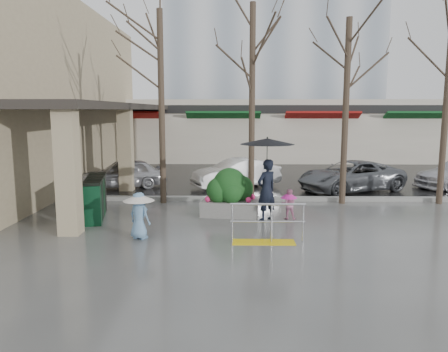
{
  "coord_description": "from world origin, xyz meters",
  "views": [
    {
      "loc": [
        0.46,
        -11.99,
        3.35
      ],
      "look_at": [
        0.25,
        1.56,
        1.3
      ],
      "focal_mm": 35.0,
      "sensor_mm": 36.0,
      "label": 1
    }
  ],
  "objects_px": {
    "handrail": "(266,228)",
    "news_boxes": "(96,197)",
    "tree_mideast": "(348,66)",
    "child_blue": "(139,210)",
    "planter": "(230,193)",
    "car_c": "(351,176)",
    "child_pink": "(289,202)",
    "tree_west": "(161,60)",
    "car_a": "(123,173)",
    "tree_midwest": "(252,55)",
    "car_b": "(236,173)",
    "woman": "(267,168)"
  },
  "relations": [
    {
      "from": "child_pink",
      "to": "tree_mideast",
      "type": "bearing_deg",
      "value": -127.67
    },
    {
      "from": "car_b",
      "to": "tree_midwest",
      "type": "bearing_deg",
      "value": -16.09
    },
    {
      "from": "woman",
      "to": "news_boxes",
      "type": "distance_m",
      "value": 5.42
    },
    {
      "from": "planter",
      "to": "car_c",
      "type": "relative_size",
      "value": 0.41
    },
    {
      "from": "tree_midwest",
      "to": "tree_mideast",
      "type": "distance_m",
      "value": 3.32
    },
    {
      "from": "woman",
      "to": "planter",
      "type": "relative_size",
      "value": 1.37
    },
    {
      "from": "news_boxes",
      "to": "planter",
      "type": "bearing_deg",
      "value": -7.68
    },
    {
      "from": "planter",
      "to": "child_blue",
      "type": "bearing_deg",
      "value": -132.83
    },
    {
      "from": "car_c",
      "to": "handrail",
      "type": "bearing_deg",
      "value": -52.55
    },
    {
      "from": "child_pink",
      "to": "child_blue",
      "type": "relative_size",
      "value": 0.76
    },
    {
      "from": "woman",
      "to": "child_blue",
      "type": "distance_m",
      "value": 4.1
    },
    {
      "from": "tree_mideast",
      "to": "car_b",
      "type": "distance_m",
      "value": 6.53
    },
    {
      "from": "handrail",
      "to": "tree_west",
      "type": "xyz_separation_m",
      "value": [
        -3.36,
        4.8,
        4.71
      ]
    },
    {
      "from": "woman",
      "to": "car_a",
      "type": "distance_m",
      "value": 8.08
    },
    {
      "from": "woman",
      "to": "news_boxes",
      "type": "bearing_deg",
      "value": -41.21
    },
    {
      "from": "tree_mideast",
      "to": "child_pink",
      "type": "xyz_separation_m",
      "value": [
        -2.25,
        -2.35,
        -4.32
      ]
    },
    {
      "from": "tree_midwest",
      "to": "planter",
      "type": "distance_m",
      "value": 4.96
    },
    {
      "from": "tree_west",
      "to": "planter",
      "type": "xyz_separation_m",
      "value": [
        2.43,
        -1.95,
        -4.34
      ]
    },
    {
      "from": "car_a",
      "to": "handrail",
      "type": "bearing_deg",
      "value": 17.94
    },
    {
      "from": "child_blue",
      "to": "news_boxes",
      "type": "bearing_deg",
      "value": -21.98
    },
    {
      "from": "woman",
      "to": "child_blue",
      "type": "height_order",
      "value": "woman"
    },
    {
      "from": "news_boxes",
      "to": "car_b",
      "type": "xyz_separation_m",
      "value": [
        4.47,
        5.44,
        -0.01
      ]
    },
    {
      "from": "woman",
      "to": "car_b",
      "type": "bearing_deg",
      "value": -119.74
    },
    {
      "from": "tree_west",
      "to": "child_pink",
      "type": "bearing_deg",
      "value": -28.88
    },
    {
      "from": "handrail",
      "to": "news_boxes",
      "type": "xyz_separation_m",
      "value": [
        -5.14,
        2.56,
        0.27
      ]
    },
    {
      "from": "planter",
      "to": "car_b",
      "type": "bearing_deg",
      "value": 87.08
    },
    {
      "from": "tree_mideast",
      "to": "news_boxes",
      "type": "distance_m",
      "value": 9.56
    },
    {
      "from": "tree_mideast",
      "to": "woman",
      "type": "distance_m",
      "value": 5.06
    },
    {
      "from": "tree_mideast",
      "to": "child_blue",
      "type": "bearing_deg",
      "value": -145.02
    },
    {
      "from": "tree_midwest",
      "to": "tree_mideast",
      "type": "bearing_deg",
      "value": -0.0
    },
    {
      "from": "car_a",
      "to": "news_boxes",
      "type": "bearing_deg",
      "value": -12.69
    },
    {
      "from": "handrail",
      "to": "child_blue",
      "type": "xyz_separation_m",
      "value": [
        -3.3,
        0.3,
        0.39
      ]
    },
    {
      "from": "woman",
      "to": "tree_west",
      "type": "bearing_deg",
      "value": -73.64
    },
    {
      "from": "child_pink",
      "to": "news_boxes",
      "type": "height_order",
      "value": "news_boxes"
    },
    {
      "from": "child_blue",
      "to": "planter",
      "type": "bearing_deg",
      "value": -104.05
    },
    {
      "from": "handrail",
      "to": "car_b",
      "type": "xyz_separation_m",
      "value": [
        -0.67,
        7.99,
        0.25
      ]
    },
    {
      "from": "tree_west",
      "to": "tree_midwest",
      "type": "bearing_deg",
      "value": 0.0
    },
    {
      "from": "tree_mideast",
      "to": "child_pink",
      "type": "distance_m",
      "value": 5.41
    },
    {
      "from": "car_a",
      "to": "tree_midwest",
      "type": "bearing_deg",
      "value": 43.21
    },
    {
      "from": "child_blue",
      "to": "car_c",
      "type": "bearing_deg",
      "value": -107.95
    },
    {
      "from": "planter",
      "to": "news_boxes",
      "type": "xyz_separation_m",
      "value": [
        -4.21,
        -0.29,
        -0.1
      ]
    },
    {
      "from": "news_boxes",
      "to": "car_a",
      "type": "xyz_separation_m",
      "value": [
        -0.45,
        5.28,
        -0.01
      ]
    },
    {
      "from": "planter",
      "to": "news_boxes",
      "type": "height_order",
      "value": "planter"
    },
    {
      "from": "tree_west",
      "to": "planter",
      "type": "distance_m",
      "value": 5.35
    },
    {
      "from": "tree_west",
      "to": "car_b",
      "type": "distance_m",
      "value": 6.11
    },
    {
      "from": "handrail",
      "to": "news_boxes",
      "type": "height_order",
      "value": "news_boxes"
    },
    {
      "from": "woman",
      "to": "child_blue",
      "type": "xyz_separation_m",
      "value": [
        -3.48,
        -1.98,
        -0.86
      ]
    },
    {
      "from": "planter",
      "to": "car_b",
      "type": "xyz_separation_m",
      "value": [
        0.26,
        5.14,
        -0.11
      ]
    },
    {
      "from": "tree_west",
      "to": "car_a",
      "type": "distance_m",
      "value": 5.83
    },
    {
      "from": "handrail",
      "to": "planter",
      "type": "distance_m",
      "value": 3.02
    }
  ]
}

